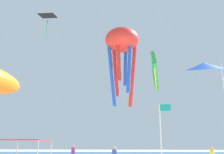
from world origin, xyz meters
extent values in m
cylinder|color=#B2B2B7|center=(-7.65, 5.38, 1.13)|extent=(0.07, 0.07, 2.27)
cube|color=red|center=(-6.22, 3.72, 2.30)|extent=(2.95, 3.38, 0.06)
cylinder|color=blue|center=(0.40, 6.73, 1.15)|extent=(0.42, 0.42, 0.69)
sphere|color=tan|center=(0.40, 6.73, 1.62)|extent=(0.26, 0.26, 0.26)
cylinder|color=yellow|center=(9.43, 9.02, 1.11)|extent=(0.40, 0.40, 0.67)
sphere|color=tan|center=(9.43, 9.02, 1.57)|extent=(0.25, 0.25, 0.25)
cylinder|color=purple|center=(-4.21, 11.82, 1.18)|extent=(0.43, 0.43, 0.72)
sphere|color=tan|center=(-4.21, 11.82, 1.68)|extent=(0.27, 0.27, 0.27)
cylinder|color=silver|center=(3.19, -2.97, 2.03)|extent=(0.06, 0.06, 4.06)
cube|color=teal|center=(3.50, -2.97, 3.89)|extent=(0.55, 0.02, 0.35)
cone|color=blue|center=(10.37, 12.01, 10.47)|extent=(5.07, 5.11, 1.86)
cylinder|color=white|center=(12.18, 11.65, 9.08)|extent=(0.27, 0.64, 3.37)
cube|color=green|center=(5.20, 15.07, 10.65)|extent=(1.39, 6.36, 3.87)
cube|color=yellow|center=(5.20, 15.07, 9.80)|extent=(0.84, 4.88, 2.14)
cube|color=black|center=(-9.50, 16.48, 19.60)|extent=(2.33, 2.31, 0.46)
cylinder|color=green|center=(-9.50, 16.48, 17.73)|extent=(0.11, 0.11, 2.39)
ellipsoid|color=red|center=(1.21, 3.70, 10.43)|extent=(3.54, 3.54, 2.02)
cylinder|color=red|center=(0.94, 2.89, 8.25)|extent=(0.41, 0.60, 3.13)
cylinder|color=blue|center=(1.77, 3.07, 7.79)|extent=(0.58, 0.61, 4.06)
cylinder|color=red|center=(2.04, 3.88, 7.32)|extent=(0.80, 0.41, 4.98)
cylinder|color=blue|center=(1.48, 4.51, 8.25)|extent=(0.41, 0.60, 3.13)
cylinder|color=red|center=(0.64, 4.34, 7.79)|extent=(0.58, 0.61, 4.06)
cylinder|color=blue|center=(0.37, 3.53, 7.32)|extent=(0.80, 0.41, 4.98)
camera|label=1|loc=(1.43, -16.40, 2.19)|focal=41.24mm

